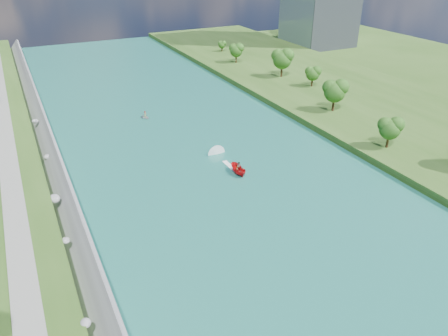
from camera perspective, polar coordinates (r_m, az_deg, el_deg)
ground at (r=66.81m, az=4.23°, el=-6.11°), size 260.00×260.00×0.00m
river_water at (r=82.21m, az=-2.77°, el=0.87°), size 55.00×240.00×0.10m
berm_east at (r=109.66m, az=21.76°, el=6.31°), size 44.00×240.00×1.50m
riprap_bank at (r=75.60m, az=-20.82°, el=-2.11°), size 4.83×236.00×4.11m
riverside_path at (r=75.41m, az=-26.05°, el=-1.77°), size 3.00×200.00×0.10m
trees_east at (r=96.30m, az=21.82°, el=7.00°), size 15.07×141.28×11.40m
motorboat at (r=78.62m, az=1.36°, el=0.19°), size 3.60×18.94×1.93m
raft at (r=104.12m, az=-10.25°, el=6.63°), size 2.48×2.97×1.70m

